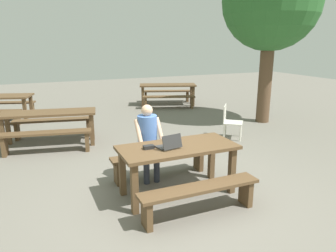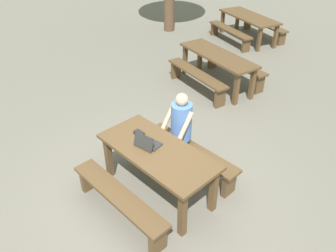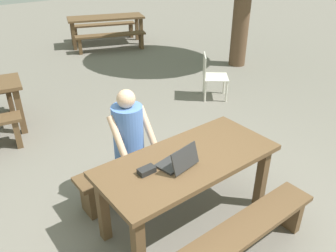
# 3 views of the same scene
# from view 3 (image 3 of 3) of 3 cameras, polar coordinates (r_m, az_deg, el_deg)

# --- Properties ---
(ground_plane) EXTENTS (30.00, 30.00, 0.00)m
(ground_plane) POSITION_cam_3_polar(r_m,az_deg,el_deg) (3.73, 3.07, -15.27)
(ground_plane) COLOR slate
(picnic_table_front) EXTENTS (1.77, 0.80, 0.78)m
(picnic_table_front) POSITION_cam_3_polar(r_m,az_deg,el_deg) (3.30, 3.37, -7.07)
(picnic_table_front) COLOR brown
(picnic_table_front) RESTS_ON ground
(bench_near) EXTENTS (1.71, 0.30, 0.43)m
(bench_near) POSITION_cam_3_polar(r_m,az_deg,el_deg) (3.16, 11.93, -17.79)
(bench_near) COLOR brown
(bench_near) RESTS_ON ground
(bench_far) EXTENTS (1.71, 0.30, 0.43)m
(bench_far) POSITION_cam_3_polar(r_m,az_deg,el_deg) (3.95, -3.47, -6.23)
(bench_far) COLOR brown
(bench_far) RESTS_ON ground
(laptop) EXTENTS (0.36, 0.32, 0.22)m
(laptop) POSITION_cam_3_polar(r_m,az_deg,el_deg) (3.09, 1.76, -5.87)
(laptop) COLOR #2D2D2D
(laptop) RESTS_ON picnic_table_front
(small_pouch) EXTENTS (0.16, 0.09, 0.05)m
(small_pouch) POSITION_cam_3_polar(r_m,az_deg,el_deg) (3.03, -3.59, -7.42)
(small_pouch) COLOR black
(small_pouch) RESTS_ON picnic_table_front
(person_seated) EXTENTS (0.43, 0.42, 1.29)m
(person_seated) POSITION_cam_3_polar(r_m,az_deg,el_deg) (3.60, -6.36, -2.11)
(person_seated) COLOR #333847
(person_seated) RESTS_ON ground
(plastic_chair) EXTENTS (0.62, 0.62, 0.80)m
(plastic_chair) POSITION_cam_3_polar(r_m,az_deg,el_deg) (6.25, 7.26, 8.42)
(plastic_chair) COLOR silver
(plastic_chair) RESTS_ON ground
(picnic_table_distant) EXTENTS (2.12, 1.35, 0.76)m
(picnic_table_distant) POSITION_cam_3_polar(r_m,az_deg,el_deg) (9.75, -10.32, 16.88)
(picnic_table_distant) COLOR brown
(picnic_table_distant) RESTS_ON ground
(bench_distant_south) EXTENTS (1.80, 0.89, 0.44)m
(bench_distant_south) POSITION_cam_3_polar(r_m,az_deg,el_deg) (9.21, -9.53, 14.28)
(bench_distant_south) COLOR brown
(bench_distant_south) RESTS_ON ground
(bench_distant_north) EXTENTS (1.80, 0.89, 0.44)m
(bench_distant_north) POSITION_cam_3_polar(r_m,az_deg,el_deg) (10.42, -10.72, 15.88)
(bench_distant_north) COLOR brown
(bench_distant_north) RESTS_ON ground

